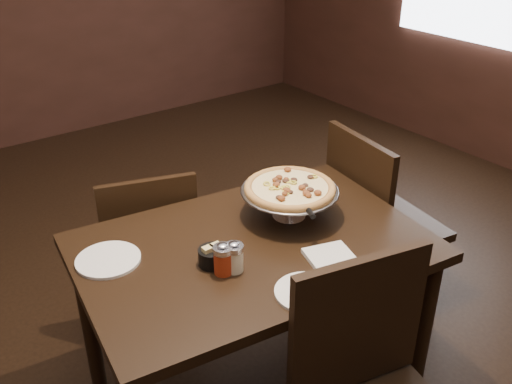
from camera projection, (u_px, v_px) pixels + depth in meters
room at (267, 87)px, 1.76m from camera, size 6.04×7.04×2.84m
dining_table at (253, 266)px, 2.15m from camera, size 1.37×1.00×0.79m
pizza_stand at (290, 188)px, 2.20m from camera, size 0.38×0.38×0.16m
parmesan_shaker at (234, 257)px, 1.92m from camera, size 0.07×0.07×0.11m
pepper_flake_shaker at (223, 259)px, 1.91m from camera, size 0.07×0.07×0.12m
packet_caddy at (212, 256)px, 1.97m from camera, size 0.10×0.10×0.08m
napkin_stack at (331, 258)px, 2.00m from camera, size 0.20×0.20×0.02m
plate_left at (108, 260)px, 1.99m from camera, size 0.23×0.23×0.01m
plate_near at (307, 292)px, 1.83m from camera, size 0.21×0.21×0.01m
serving_spatula at (307, 209)px, 2.07m from camera, size 0.16×0.16×0.02m
chair_far at (150, 247)px, 2.62m from camera, size 0.52×0.52×0.89m
chair_side at (376, 219)px, 2.74m from camera, size 0.53×0.53×0.99m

